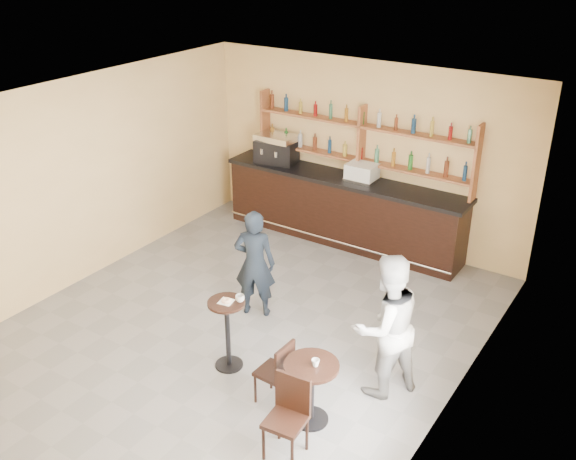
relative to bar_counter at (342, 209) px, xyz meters
The scene contains 23 objects.
floor 3.21m from the bar_counter, 86.52° to the right, with size 7.00×7.00×0.00m, color slate.
ceiling 4.08m from the bar_counter, 86.52° to the right, with size 7.00×7.00×0.00m, color white.
wall_back 1.07m from the bar_counter, 61.32° to the left, with size 7.00×7.00×0.00m, color #EFC887.
wall_front 6.73m from the bar_counter, 88.35° to the right, with size 7.00×7.00×0.00m, color #EFC887.
wall_left 4.33m from the bar_counter, 131.72° to the right, with size 7.00×7.00×0.00m, color #EFC887.
wall_right 4.59m from the bar_counter, 44.63° to the right, with size 7.00×7.00×0.00m, color #EFC887.
window_pane 5.50m from the bar_counter, 53.78° to the right, with size 2.00×2.00×0.00m, color white.
window_frame 5.50m from the bar_counter, 53.84° to the right, with size 0.04×1.70×2.10m, color black, non-canonical shape.
shelf_unit 1.24m from the bar_counter, 48.96° to the left, with size 4.00×0.26×1.40m, color brown, non-canonical shape.
liquor_bottles 1.40m from the bar_counter, 48.96° to the left, with size 3.68×0.10×1.00m, color #8C5919, non-canonical shape.
bar_counter is the anchor object (origin of this frame).
espresso_machine 1.66m from the bar_counter, behind, with size 0.73×0.47×0.52m, color black, non-canonical shape.
pastry_case 0.84m from the bar_counter, ahead, with size 0.51×0.41×0.31m, color silver, non-canonical shape.
pedestal_table 4.04m from the bar_counter, 82.00° to the right, with size 0.47×0.47×0.97m, color black, non-canonical shape.
napkin 4.05m from the bar_counter, 82.00° to the right, with size 0.17×0.17×0.00m, color white.
donut 4.07m from the bar_counter, 81.88° to the right, with size 0.12×0.12×0.04m, color #DE8D51.
cup_pedestal 3.98m from the bar_counter, 79.79° to the right, with size 0.11×0.11×0.09m, color white.
man_main 2.79m from the bar_counter, 87.84° to the right, with size 0.60×0.39×1.63m, color black.
cafe_table 4.72m from the bar_counter, 65.22° to the right, with size 0.63×0.63×0.79m, color black, non-canonical shape.
cup_cafe 4.74m from the bar_counter, 64.67° to the right, with size 0.09×0.09×0.08m, color white.
chair_west 4.46m from the bar_counter, 71.38° to the right, with size 0.37×0.37×0.85m, color black, non-canonical shape.
chair_south 5.28m from the bar_counter, 67.46° to the right, with size 0.40×0.40×0.93m, color black, non-canonical shape.
patron_second 4.11m from the bar_counter, 54.03° to the right, with size 0.89×0.70×1.84m, color gray.
Camera 1 is at (4.73, -6.06, 5.20)m, focal length 40.00 mm.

